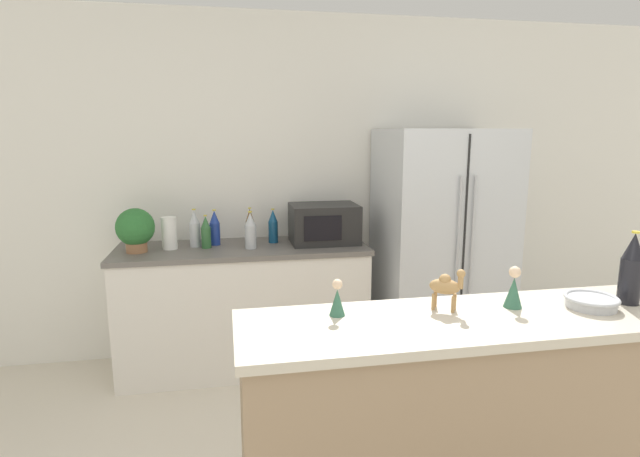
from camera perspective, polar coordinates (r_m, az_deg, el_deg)
The scene contains 18 objects.
wall_back at distance 3.88m, azimuth -1.55°, elevation 4.79°, with size 8.00×0.06×2.55m.
back_counter at distance 3.69m, azimuth -8.64°, elevation -8.82°, with size 1.75×0.63×0.90m.
refrigerator at distance 3.82m, azimuth 13.62°, elevation -1.95°, with size 0.89×0.75×1.71m.
bar_counter at distance 2.17m, azimuth 15.80°, elevation -22.31°, with size 1.71×0.49×1.02m.
potted_plant at distance 3.54m, azimuth -20.35°, elevation -0.02°, with size 0.25×0.25×0.30m.
paper_towel_roll at distance 3.57m, azimuth -16.84°, elevation -0.51°, with size 0.10×0.10×0.22m.
microwave at distance 3.62m, azimuth 0.45°, elevation 0.58°, with size 0.48×0.37×0.28m.
back_bottle_0 at distance 3.62m, azimuth -7.99°, elevation 0.24°, with size 0.06×0.06×0.26m.
back_bottle_1 at distance 3.62m, azimuth -11.94°, elevation 0.05°, with size 0.07×0.07×0.26m.
back_bottle_2 at distance 3.47m, azimuth -7.95°, elevation -0.26°, with size 0.08×0.08×0.26m.
back_bottle_3 at distance 3.59m, azimuth -14.14°, elevation -0.02°, with size 0.08×0.08×0.27m.
back_bottle_4 at distance 3.64m, azimuth -5.38°, elevation 0.23°, with size 0.07×0.07×0.25m.
back_bottle_5 at distance 3.54m, azimuth -12.91°, elevation -0.44°, with size 0.07×0.07×0.23m.
wine_bottle at distance 2.32m, azimuth 32.03°, elevation -3.97°, with size 0.08×0.08×0.29m.
fruit_bowl at distance 2.22m, azimuth 28.59°, elevation -7.32°, with size 0.20×0.20×0.05m.
camel_figurine at distance 1.97m, azimuth 14.23°, elevation -6.34°, with size 0.13×0.12×0.17m.
wise_man_figurine_blue at distance 2.08m, azimuth 21.25°, elevation -6.55°, with size 0.07×0.07×0.16m.
wise_man_figurine_crimson at distance 1.86m, azimuth 1.99°, elevation -8.16°, with size 0.06×0.06×0.14m.
Camera 1 is at (-0.62, -1.07, 1.69)m, focal length 28.00 mm.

